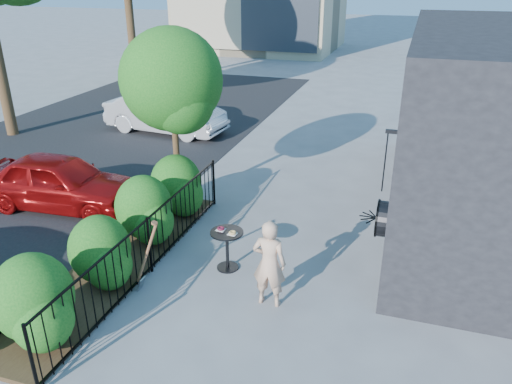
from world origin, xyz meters
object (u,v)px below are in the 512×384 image
(shovel, at_px, (146,260))
(car_red, at_px, (60,182))
(patio_tree, at_px, (174,86))
(woman, at_px, (269,263))
(car_silver, at_px, (166,113))
(cafe_table, at_px, (227,243))

(shovel, relative_size, car_red, 0.38)
(patio_tree, height_order, woman, patio_tree)
(shovel, bearing_deg, car_silver, 115.29)
(cafe_table, height_order, woman, woman)
(car_red, height_order, car_silver, car_silver)
(cafe_table, xyz_separation_m, car_silver, (-4.97, 7.27, 0.15))
(woman, bearing_deg, patio_tree, -45.75)
(patio_tree, height_order, shovel, patio_tree)
(patio_tree, distance_m, woman, 4.71)
(patio_tree, distance_m, cafe_table, 3.75)
(woman, relative_size, shovel, 1.08)
(car_red, relative_size, car_silver, 0.90)
(shovel, height_order, car_silver, shovel)
(patio_tree, xyz_separation_m, shovel, (0.98, -3.31, -2.15))
(car_red, bearing_deg, shovel, -127.19)
(woman, height_order, car_silver, woman)
(patio_tree, distance_m, shovel, 4.07)
(cafe_table, distance_m, car_red, 4.72)
(car_red, bearing_deg, cafe_table, -109.03)
(car_silver, bearing_deg, shovel, -149.25)
(woman, bearing_deg, car_red, -21.18)
(patio_tree, xyz_separation_m, car_red, (-2.54, -0.96, -2.14))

